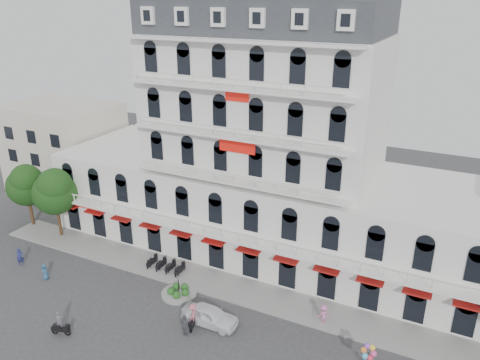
% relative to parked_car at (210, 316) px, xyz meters
% --- Properties ---
extents(ground, '(120.00, 120.00, 0.00)m').
position_rel_parked_car_xyz_m(ground, '(-1.53, -3.77, -0.82)').
color(ground, '#38383A').
rests_on(ground, ground).
extents(sidewalk, '(53.00, 4.00, 0.16)m').
position_rel_parked_car_xyz_m(sidewalk, '(-1.53, 5.23, -0.74)').
color(sidewalk, gray).
rests_on(sidewalk, ground).
extents(main_building, '(45.00, 15.00, 25.80)m').
position_rel_parked_car_xyz_m(main_building, '(-1.53, 14.22, 9.15)').
color(main_building, silver).
rests_on(main_building, ground).
extents(flank_building_west, '(14.00, 10.00, 12.00)m').
position_rel_parked_car_xyz_m(flank_building_west, '(-31.53, 16.23, 5.18)').
color(flank_building_west, beige).
rests_on(flank_building_west, ground).
extents(traffic_island, '(3.20, 3.20, 1.60)m').
position_rel_parked_car_xyz_m(traffic_island, '(-4.53, 2.23, -0.56)').
color(traffic_island, gray).
rests_on(traffic_island, ground).
extents(parked_scooter_row, '(4.40, 1.80, 1.10)m').
position_rel_parked_car_xyz_m(parked_scooter_row, '(-7.88, 5.03, -0.82)').
color(parked_scooter_row, black).
rests_on(parked_scooter_row, ground).
extents(tree_west_outer, '(4.50, 4.48, 7.76)m').
position_rel_parked_car_xyz_m(tree_west_outer, '(-27.47, 6.21, 4.53)').
color(tree_west_outer, '#382314').
rests_on(tree_west_outer, ground).
extents(tree_west_inner, '(4.76, 4.76, 8.25)m').
position_rel_parked_car_xyz_m(tree_west_inner, '(-22.47, 5.71, 4.87)').
color(tree_west_inner, '#382314').
rests_on(tree_west_inner, ground).
extents(parked_car, '(4.84, 2.05, 1.63)m').
position_rel_parked_car_xyz_m(parked_car, '(0.00, 0.00, 0.00)').
color(parked_car, white).
rests_on(parked_car, ground).
extents(rider_west, '(1.66, 0.76, 2.18)m').
position_rel_parked_car_xyz_m(rider_west, '(-10.05, -6.43, 0.17)').
color(rider_west, black).
rests_on(rider_west, ground).
extents(rider_center, '(0.91, 1.68, 2.27)m').
position_rel_parked_car_xyz_m(rider_center, '(-0.99, -1.03, 0.39)').
color(rider_center, black).
rests_on(rider_center, ground).
extents(pedestrian_left, '(0.82, 0.58, 1.59)m').
position_rel_parked_car_xyz_m(pedestrian_left, '(-17.38, -1.27, -0.02)').
color(pedestrian_left, '#2A587F').
rests_on(pedestrian_left, ground).
extents(pedestrian_mid, '(1.22, 0.89, 1.93)m').
position_rel_parked_car_xyz_m(pedestrian_mid, '(-1.10, -2.10, 0.15)').
color(pedestrian_mid, '#5A5A62').
rests_on(pedestrian_mid, ground).
extents(pedestrian_right, '(1.32, 1.24, 1.79)m').
position_rel_parked_car_xyz_m(pedestrian_right, '(8.35, 4.18, 0.08)').
color(pedestrian_right, '#C6699F').
rests_on(pedestrian_right, ground).
extents(pedestrian_far, '(0.70, 0.80, 1.84)m').
position_rel_parked_car_xyz_m(pedestrian_far, '(-21.53, -0.56, 0.10)').
color(pedestrian_far, navy).
rests_on(pedestrian_far, ground).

